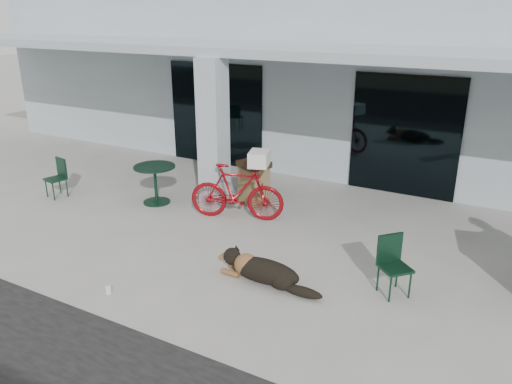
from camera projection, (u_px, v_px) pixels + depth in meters
The scene contains 14 objects.
ground at pixel (215, 266), 8.26m from camera, with size 80.00×80.00×0.00m, color #A8A69E.
building at pixel (374, 73), 14.48m from camera, with size 22.00×7.00×4.50m, color silver.
storefront_glass_left at pixel (216, 115), 13.34m from camera, with size 2.80×0.06×2.70m, color black.
storefront_glass_right at pixel (404, 136), 11.07m from camera, with size 2.40×0.06×2.70m, color black.
column at pixel (213, 135), 10.29m from camera, with size 0.50×0.50×3.12m, color silver.
overhang at pixel (308, 51), 10.12m from camera, with size 22.00×2.80×0.18m, color silver.
bicycle at pixel (237, 192), 9.95m from camera, with size 0.54×1.90×1.14m, color maroon.
laundry_basket at pixel (259, 159), 9.62m from camera, with size 0.49×0.36×0.29m, color white.
dog at pixel (265, 270), 7.68m from camera, with size 1.33×0.44×0.44m, color black, non-canonical shape.
cup_near_dog at pixel (109, 290), 7.44m from camera, with size 0.09×0.09×0.11m, color white.
cafe_table_near at pixel (156, 185), 10.82m from camera, with size 0.90×0.90×0.84m, color #123322, non-canonical shape.
cafe_chair_near at pixel (55, 178), 11.16m from camera, with size 0.40×0.43×0.88m, color #123322, non-canonical shape.
cafe_chair_far_a at pixel (395, 267), 7.28m from camera, with size 0.41×0.45×0.91m, color #123322, non-canonical shape.
trash_receptacle at pixel (254, 183), 10.77m from camera, with size 0.56×0.56×0.96m, color brown, non-canonical shape.
Camera 1 is at (4.14, -6.10, 3.99)m, focal length 35.00 mm.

